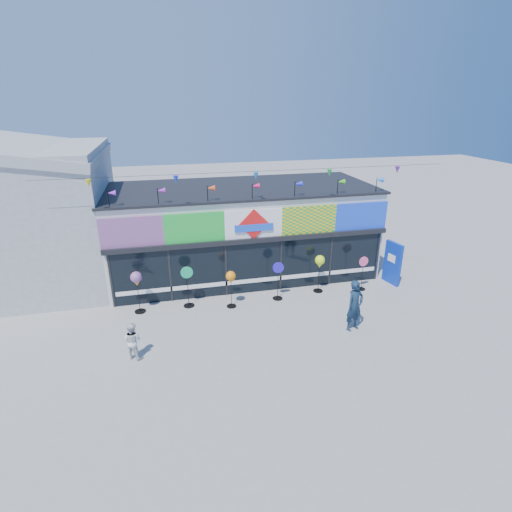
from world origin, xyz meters
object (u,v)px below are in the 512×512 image
object	(u,v)px
spinner_0	(137,280)
spinner_2	(231,279)
spinner_3	(278,280)
adult_man	(355,306)
spinner_1	(188,286)
child	(133,341)
spinner_5	(363,272)
spinner_4	(320,263)
blue_sign	(392,263)

from	to	relation	value
spinner_0	spinner_2	size ratio (longest dim) A/B	1.11
spinner_0	spinner_3	xyz separation A→B (m)	(5.61, -0.19, -0.50)
spinner_0	adult_man	world-z (taller)	adult_man
spinner_3	spinner_1	bearing A→B (deg)	176.55
child	spinner_5	bearing A→B (deg)	-130.57
spinner_5	adult_man	world-z (taller)	adult_man
spinner_4	spinner_1	bearing A→B (deg)	-179.50
spinner_2	adult_man	world-z (taller)	adult_man
child	spinner_2	bearing A→B (deg)	-111.66
spinner_3	spinner_4	xyz separation A→B (m)	(1.92, 0.27, 0.47)
adult_man	blue_sign	bearing A→B (deg)	23.71
spinner_5	spinner_4	bearing A→B (deg)	172.18
blue_sign	spinner_5	world-z (taller)	blue_sign
spinner_4	spinner_5	xyz separation A→B (m)	(1.92, -0.26, -0.53)
spinner_4	child	bearing A→B (deg)	-157.74
spinner_5	adult_man	bearing A→B (deg)	-122.03
spinner_2	spinner_3	distance (m)	2.06
spinner_0	spinner_3	bearing A→B (deg)	-1.98
spinner_4	spinner_5	size ratio (longest dim) A/B	1.09
blue_sign	spinner_2	size ratio (longest dim) A/B	1.24
spinner_1	spinner_4	world-z (taller)	spinner_1
blue_sign	child	bearing A→B (deg)	-176.00
spinner_2	adult_man	bearing A→B (deg)	-33.55
blue_sign	spinner_0	xyz separation A→B (m)	(-11.06, -0.12, 0.41)
blue_sign	spinner_0	bearing A→B (deg)	168.80
blue_sign	spinner_4	xyz separation A→B (m)	(-3.53, -0.05, 0.37)
spinner_3	spinner_5	bearing A→B (deg)	0.12
adult_man	child	world-z (taller)	adult_man
spinner_3	spinner_5	size ratio (longest dim) A/B	1.07
spinner_2	adult_man	xyz separation A→B (m)	(4.03, -2.68, -0.29)
spinner_0	spinner_4	xyz separation A→B (m)	(7.53, 0.08, -0.04)
spinner_2	child	distance (m)	4.56
spinner_1	blue_sign	bearing A→B (deg)	0.60
spinner_0	adult_man	xyz separation A→B (m)	(7.63, -3.08, -0.42)
blue_sign	spinner_4	distance (m)	3.55
spinner_0	spinner_1	bearing A→B (deg)	0.85
spinner_1	adult_man	distance (m)	6.50
blue_sign	spinner_0	distance (m)	11.07
blue_sign	adult_man	world-z (taller)	blue_sign
spinner_4	adult_man	size ratio (longest dim) A/B	0.88
blue_sign	spinner_5	distance (m)	1.65
spinner_5	child	distance (m)	9.94
blue_sign	spinner_5	bearing A→B (deg)	179.03
adult_man	spinner_3	bearing A→B (deg)	105.59
spinner_1	spinner_5	xyz separation A→B (m)	(7.52, -0.21, -0.10)
spinner_1	child	size ratio (longest dim) A/B	1.36
spinner_5	adult_man	size ratio (longest dim) A/B	0.81
blue_sign	spinner_1	bearing A→B (deg)	168.76
spinner_0	spinner_4	distance (m)	7.53
spinner_0	blue_sign	bearing A→B (deg)	0.64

